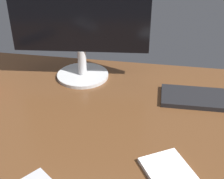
# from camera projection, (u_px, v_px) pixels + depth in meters

# --- Properties ---
(desk) EXTENTS (1.40, 0.84, 0.02)m
(desk) POSITION_uv_depth(u_px,v_px,m) (87.00, 121.00, 0.97)
(desk) COLOR brown
(desk) RESTS_ON ground
(monitor) EXTENTS (0.49, 0.20, 0.49)m
(monitor) POSITION_uv_depth(u_px,v_px,m) (79.00, 7.00, 1.06)
(monitor) COLOR silver
(monitor) RESTS_ON desk
(keyboard) EXTENTS (0.35, 0.14, 0.02)m
(keyboard) POSITION_uv_depth(u_px,v_px,m) (213.00, 99.00, 1.05)
(keyboard) COLOR black
(keyboard) RESTS_ON desk
(notepad) EXTENTS (0.16, 0.17, 0.01)m
(notepad) POSITION_uv_depth(u_px,v_px,m) (169.00, 172.00, 0.76)
(notepad) COLOR white
(notepad) RESTS_ON desk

